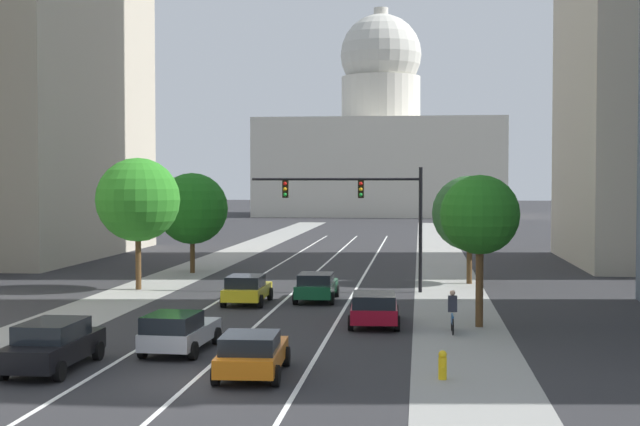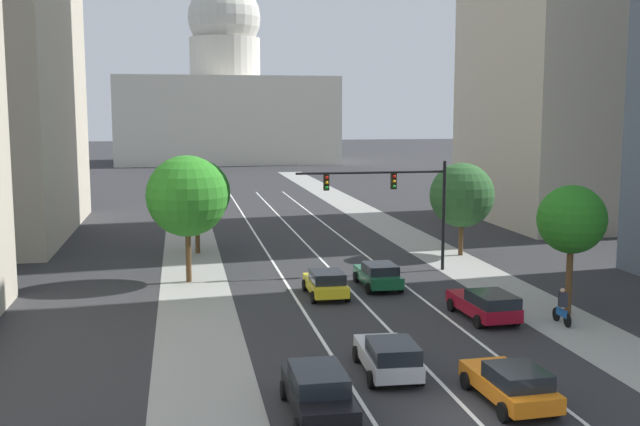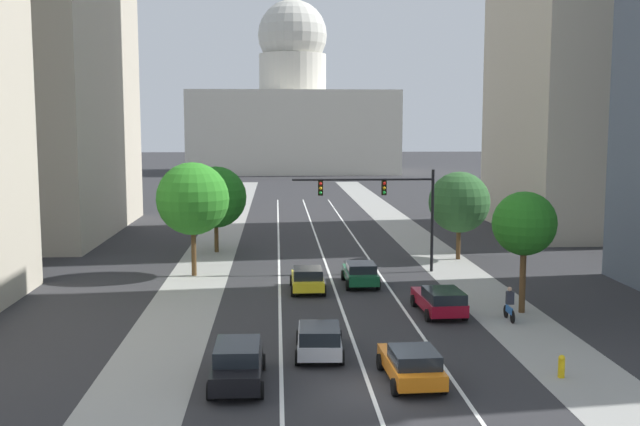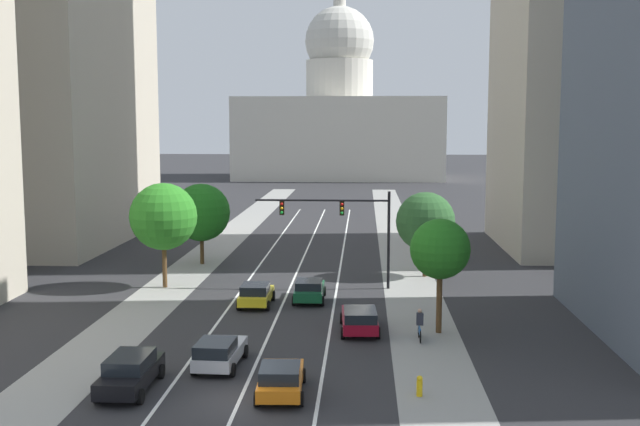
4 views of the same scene
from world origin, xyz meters
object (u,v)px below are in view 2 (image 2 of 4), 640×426
capitol_building (226,102)px  car_yellow (326,283)px  car_silver (389,356)px  street_tree_far_right (572,220)px  car_green (378,275)px  street_tree_near_right (462,195)px  cyclist (562,307)px  car_orange (511,383)px  car_black (318,391)px  street_tree_mid_left (197,193)px  street_tree_near_left (187,196)px  car_crimson (485,304)px  traffic_signal_mast (398,193)px

capitol_building → car_yellow: bearing=-90.8°
car_silver → street_tree_far_right: size_ratio=0.68×
car_silver → car_green: 14.21m
street_tree_near_right → cyclist: bearing=-95.3°
car_orange → car_black: 6.58m
street_tree_far_right → street_tree_mid_left: 26.16m
car_orange → street_tree_near_right: street_tree_near_right is taller
street_tree_near_right → car_green: bearing=-134.0°
car_silver → capitol_building: bearing=1.9°
car_silver → car_black: 4.57m
street_tree_near_right → street_tree_near_left: size_ratio=0.87×
car_black → street_tree_far_right: size_ratio=0.75×
street_tree_far_right → car_orange: bearing=-126.9°
street_tree_near_left → car_black: bearing=-79.3°
car_crimson → street_tree_far_right: street_tree_far_right is taller
car_black → cyclist: size_ratio=2.75×
car_orange → car_yellow: bearing=9.2°
car_black → traffic_signal_mast: traffic_signal_mast is taller
capitol_building → car_green: capitol_building is taller
car_silver → street_tree_near_left: bearing=25.0°
car_black → street_tree_mid_left: size_ratio=0.72×
car_crimson → capitol_building: bearing=-0.2°
cyclist → street_tree_mid_left: size_ratio=0.26×
street_tree_far_right → street_tree_mid_left: size_ratio=0.96×
car_yellow → cyclist: bearing=-126.2°
traffic_signal_mast → street_tree_near_left: (-12.67, -0.48, 0.14)m
car_green → car_black: car_black is taller
street_tree_near_left → car_yellow: bearing=-35.0°
car_orange → car_crimson: (3.29, 9.98, 0.04)m
street_tree_near_left → street_tree_mid_left: bearing=85.3°
street_tree_far_right → street_tree_near_left: 20.97m
car_green → car_crimson: bearing=-156.2°
car_silver → car_black: car_black is taller
car_crimson → street_tree_near_right: 16.72m
capitol_building → street_tree_near_left: (-8.79, -105.70, -6.60)m
car_silver → car_orange: 4.76m
capitol_building → street_tree_near_right: (9.74, -100.85, -7.45)m
capitol_building → street_tree_mid_left: bearing=-94.8°
car_crimson → car_black: bearing=132.0°
car_silver → car_yellow: (0.01, 12.34, -0.02)m
capitol_building → car_yellow: size_ratio=10.13×
traffic_signal_mast → street_tree_near_right: (5.86, 4.37, -0.70)m
cyclist → street_tree_near_right: bearing=-5.7°
car_green → street_tree_far_right: 11.13m
capitol_building → car_black: capitol_building is taller
street_tree_near_right → capitol_building: bearing=95.5°
car_silver → car_black: bearing=136.9°
car_silver → car_black: (-3.27, -3.19, 0.05)m
car_silver → street_tree_near_right: bearing=-24.5°
street_tree_near_left → car_silver: bearing=-67.6°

